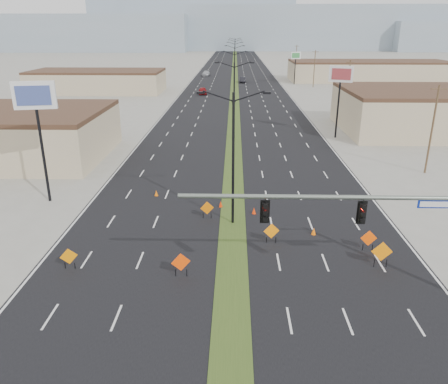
{
  "coord_description": "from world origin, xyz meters",
  "views": [
    {
      "loc": [
        0.07,
        -18.83,
        14.19
      ],
      "look_at": [
        -0.63,
        10.3,
        3.2
      ],
      "focal_mm": 35.0,
      "sensor_mm": 36.0,
      "label": 1
    }
  ],
  "objects_px": {
    "streetlight_1": "(234,98)",
    "car_mid": "(243,80)",
    "car_left": "(203,91)",
    "streetlight_3": "(235,65)",
    "construction_sign_4": "(382,252)",
    "streetlight_0": "(233,156)",
    "construction_sign_0": "(69,257)",
    "pole_sign_east_far": "(296,58)",
    "cone_2": "(314,231)",
    "pole_sign_east_near": "(340,80)",
    "construction_sign_1": "(181,263)",
    "cone_0": "(221,204)",
    "streetlight_2": "(234,76)",
    "cone_1": "(254,211)",
    "cone_3": "(156,193)",
    "streetlight_5": "(235,53)",
    "construction_sign_5": "(369,239)",
    "pole_sign_west": "(36,104)",
    "streetlight_4": "(235,58)",
    "car_far": "(206,74)",
    "construction_sign_3": "(271,232)",
    "construction_sign_2": "(207,209)",
    "streetlight_6": "(235,49)"
  },
  "relations": [
    {
      "from": "construction_sign_1",
      "to": "pole_sign_east_far",
      "type": "distance_m",
      "value": 98.66
    },
    {
      "from": "streetlight_0",
      "to": "car_far",
      "type": "distance_m",
      "value": 110.53
    },
    {
      "from": "construction_sign_1",
      "to": "streetlight_1",
      "type": "bearing_deg",
      "value": 67.3
    },
    {
      "from": "streetlight_3",
      "to": "construction_sign_4",
      "type": "bearing_deg",
      "value": -84.09
    },
    {
      "from": "construction_sign_2",
      "to": "construction_sign_5",
      "type": "relative_size",
      "value": 0.95
    },
    {
      "from": "car_mid",
      "to": "cone_0",
      "type": "xyz_separation_m",
      "value": [
        -3.25,
        -89.51,
        -0.46
      ]
    },
    {
      "from": "construction_sign_5",
      "to": "pole_sign_west",
      "type": "relative_size",
      "value": 0.15
    },
    {
      "from": "cone_2",
      "to": "streetlight_1",
      "type": "bearing_deg",
      "value": 101.21
    },
    {
      "from": "cone_3",
      "to": "streetlight_5",
      "type": "bearing_deg",
      "value": 87.06
    },
    {
      "from": "construction_sign_0",
      "to": "pole_sign_east_near",
      "type": "xyz_separation_m",
      "value": [
        24.16,
        35.61,
        6.96
      ]
    },
    {
      "from": "construction_sign_5",
      "to": "cone_0",
      "type": "relative_size",
      "value": 2.72
    },
    {
      "from": "construction_sign_1",
      "to": "cone_3",
      "type": "xyz_separation_m",
      "value": [
        -3.81,
        13.47,
        -0.64
      ]
    },
    {
      "from": "car_left",
      "to": "pole_sign_west",
      "type": "height_order",
      "value": "pole_sign_west"
    },
    {
      "from": "streetlight_2",
      "to": "streetlight_0",
      "type": "bearing_deg",
      "value": -90.0
    },
    {
      "from": "streetlight_0",
      "to": "streetlight_3",
      "type": "xyz_separation_m",
      "value": [
        0.0,
        84.0,
        0.0
      ]
    },
    {
      "from": "streetlight_5",
      "to": "construction_sign_4",
      "type": "xyz_separation_m",
      "value": [
        9.36,
        -146.44,
        -4.38
      ]
    },
    {
      "from": "streetlight_1",
      "to": "cone_2",
      "type": "xyz_separation_m",
      "value": [
        5.93,
        -29.91,
        -5.14
      ]
    },
    {
      "from": "streetlight_5",
      "to": "construction_sign_5",
      "type": "relative_size",
      "value": 6.7
    },
    {
      "from": "construction_sign_1",
      "to": "cone_2",
      "type": "height_order",
      "value": "construction_sign_1"
    },
    {
      "from": "pole_sign_west",
      "to": "cone_2",
      "type": "bearing_deg",
      "value": -27.63
    },
    {
      "from": "streetlight_2",
      "to": "construction_sign_1",
      "type": "relative_size",
      "value": 6.41
    },
    {
      "from": "streetlight_5",
      "to": "construction_sign_3",
      "type": "distance_m",
      "value": 143.41
    },
    {
      "from": "streetlight_3",
      "to": "construction_sign_5",
      "type": "relative_size",
      "value": 6.7
    },
    {
      "from": "construction_sign_1",
      "to": "cone_0",
      "type": "distance_m",
      "value": 11.19
    },
    {
      "from": "cone_3",
      "to": "streetlight_3",
      "type": "bearing_deg",
      "value": 84.97
    },
    {
      "from": "streetlight_0",
      "to": "streetlight_5",
      "type": "height_order",
      "value": "same"
    },
    {
      "from": "streetlight_2",
      "to": "cone_0",
      "type": "height_order",
      "value": "streetlight_2"
    },
    {
      "from": "streetlight_1",
      "to": "streetlight_0",
      "type": "bearing_deg",
      "value": -90.0
    },
    {
      "from": "construction_sign_5",
      "to": "construction_sign_0",
      "type": "bearing_deg",
      "value": -172.84
    },
    {
      "from": "car_far",
      "to": "pole_sign_east_near",
      "type": "bearing_deg",
      "value": -68.73
    },
    {
      "from": "pole_sign_west",
      "to": "car_far",
      "type": "bearing_deg",
      "value": 74.24
    },
    {
      "from": "construction_sign_3",
      "to": "cone_2",
      "type": "bearing_deg",
      "value": 13.4
    },
    {
      "from": "construction_sign_4",
      "to": "cone_0",
      "type": "xyz_separation_m",
      "value": [
        -10.38,
        9.59,
        -0.77
      ]
    },
    {
      "from": "cone_2",
      "to": "construction_sign_1",
      "type": "bearing_deg",
      "value": -146.66
    },
    {
      "from": "car_far",
      "to": "pole_sign_east_far",
      "type": "distance_m",
      "value": 33.32
    },
    {
      "from": "streetlight_4",
      "to": "cone_0",
      "type": "bearing_deg",
      "value": -90.54
    },
    {
      "from": "streetlight_3",
      "to": "cone_3",
      "type": "relative_size",
      "value": 18.36
    },
    {
      "from": "cone_3",
      "to": "pole_sign_west",
      "type": "relative_size",
      "value": 0.05
    },
    {
      "from": "cone_1",
      "to": "cone_3",
      "type": "bearing_deg",
      "value": 156.03
    },
    {
      "from": "streetlight_2",
      "to": "construction_sign_2",
      "type": "xyz_separation_m",
      "value": [
        -2.03,
        -55.17,
        -4.59
      ]
    },
    {
      "from": "streetlight_6",
      "to": "pole_sign_east_far",
      "type": "relative_size",
      "value": 1.21
    },
    {
      "from": "cone_0",
      "to": "cone_2",
      "type": "distance_m",
      "value": 8.6
    },
    {
      "from": "construction_sign_0",
      "to": "construction_sign_1",
      "type": "distance_m",
      "value": 7.11
    },
    {
      "from": "cone_0",
      "to": "pole_sign_east_near",
      "type": "relative_size",
      "value": 0.06
    },
    {
      "from": "streetlight_5",
      "to": "construction_sign_1",
      "type": "distance_m",
      "value": 147.94
    },
    {
      "from": "cone_2",
      "to": "streetlight_3",
      "type": "bearing_deg",
      "value": 93.95
    },
    {
      "from": "streetlight_1",
      "to": "car_mid",
      "type": "height_order",
      "value": "streetlight_1"
    },
    {
      "from": "cone_1",
      "to": "streetlight_2",
      "type": "bearing_deg",
      "value": 91.82
    },
    {
      "from": "car_mid",
      "to": "car_left",
      "type": "bearing_deg",
      "value": -110.46
    },
    {
      "from": "construction_sign_0",
      "to": "pole_sign_east_far",
      "type": "xyz_separation_m",
      "value": [
        26.11,
        95.93,
        5.88
      ]
    }
  ]
}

